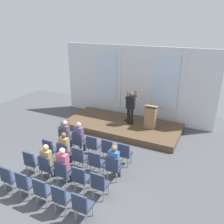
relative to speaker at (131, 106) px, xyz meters
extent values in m
plane|color=#4C4C51|center=(-0.36, -5.34, -1.25)|extent=(17.65, 17.65, 0.00)
cube|color=silver|center=(-0.36, 1.45, 0.74)|extent=(8.44, 0.10, 3.97)
cube|color=silver|center=(-2.05, 1.39, 0.95)|extent=(1.28, 0.04, 2.73)
cube|color=silver|center=(-1.26, 1.39, 0.74)|extent=(0.20, 0.08, 3.97)
cube|color=silver|center=(1.33, 1.39, 0.95)|extent=(1.28, 0.04, 2.73)
cube|color=silver|center=(2.11, 1.39, 0.74)|extent=(0.20, 0.08, 3.97)
cube|color=brown|center=(-0.36, -0.16, -1.10)|extent=(5.74, 2.61, 0.29)
cylinder|color=black|center=(-0.09, -0.02, -0.56)|extent=(0.14, 0.14, 0.81)
cylinder|color=black|center=(0.09, -0.02, -0.56)|extent=(0.14, 0.14, 0.81)
cube|color=black|center=(0.00, -0.02, 0.15)|extent=(0.42, 0.22, 0.61)
cube|color=#26663F|center=(0.00, 0.10, 0.22)|extent=(0.06, 0.01, 0.36)
sphere|color=brown|center=(0.00, -0.01, 0.59)|extent=(0.21, 0.21, 0.21)
cylinder|color=black|center=(-0.24, 0.06, 0.23)|extent=(0.09, 0.28, 0.45)
cylinder|color=black|center=(0.16, 0.11, 0.46)|extent=(0.15, 0.36, 0.15)
cylinder|color=black|center=(0.12, 0.25, 0.50)|extent=(0.11, 0.34, 0.15)
sphere|color=brown|center=(0.05, 0.51, 0.56)|extent=(0.10, 0.10, 0.10)
cylinder|color=black|center=(-0.28, 0.28, -0.94)|extent=(0.28, 0.28, 0.03)
cylinder|color=black|center=(-0.28, 0.28, -0.20)|extent=(0.02, 0.02, 1.45)
sphere|color=#262626|center=(-0.28, 0.28, 0.56)|extent=(0.07, 0.07, 0.07)
cube|color=#93724C|center=(1.04, 0.01, -0.43)|extent=(0.52, 0.40, 1.05)
cube|color=#93724C|center=(1.04, 0.03, 0.13)|extent=(0.60, 0.48, 0.14)
cylinder|color=#99999E|center=(-1.54, -2.82, -1.05)|extent=(0.04, 0.04, 0.40)
cylinder|color=#99999E|center=(-1.90, -2.82, -1.05)|extent=(0.04, 0.04, 0.40)
cylinder|color=#99999E|center=(-1.54, -3.16, -1.05)|extent=(0.04, 0.04, 0.40)
cylinder|color=#99999E|center=(-1.90, -3.16, -1.05)|extent=(0.04, 0.04, 0.40)
cube|color=#2D3851|center=(-1.72, -2.99, -0.81)|extent=(0.46, 0.44, 0.08)
cube|color=#2D3851|center=(-1.72, -3.18, -0.54)|extent=(0.46, 0.06, 0.46)
cylinder|color=#2D2D33|center=(-1.81, -2.81, -1.03)|extent=(0.10, 0.10, 0.44)
cylinder|color=#2D2D33|center=(-1.63, -2.81, -1.03)|extent=(0.10, 0.10, 0.44)
cube|color=#2D2D33|center=(-1.72, -2.93, -0.75)|extent=(0.34, 0.36, 0.12)
cube|color=#594C72|center=(-1.72, -3.04, -0.42)|extent=(0.36, 0.20, 0.53)
sphere|color=beige|center=(-1.72, -3.02, -0.05)|extent=(0.20, 0.20, 0.20)
cylinder|color=#99999E|center=(-0.86, -2.82, -1.05)|extent=(0.04, 0.04, 0.40)
cylinder|color=#99999E|center=(-1.22, -2.82, -1.05)|extent=(0.04, 0.04, 0.40)
cylinder|color=#99999E|center=(-0.86, -3.16, -1.05)|extent=(0.04, 0.04, 0.40)
cylinder|color=#99999E|center=(-1.22, -3.16, -1.05)|extent=(0.04, 0.04, 0.40)
cube|color=#2D3851|center=(-1.04, -2.99, -0.81)|extent=(0.46, 0.44, 0.08)
cube|color=#2D3851|center=(-1.04, -3.18, -0.54)|extent=(0.46, 0.06, 0.46)
cylinder|color=#2D2D33|center=(-1.13, -2.81, -1.03)|extent=(0.10, 0.10, 0.44)
cylinder|color=#2D2D33|center=(-0.95, -2.81, -1.03)|extent=(0.10, 0.10, 0.44)
cube|color=#2D2D33|center=(-1.04, -2.93, -0.75)|extent=(0.34, 0.36, 0.12)
cube|color=#594C72|center=(-1.04, -3.04, -0.39)|extent=(0.36, 0.20, 0.59)
sphere|color=beige|center=(-1.04, -3.02, 0.02)|extent=(0.20, 0.20, 0.20)
cylinder|color=#99999E|center=(-0.18, -2.82, -1.05)|extent=(0.04, 0.04, 0.40)
cylinder|color=#99999E|center=(-0.54, -2.82, -1.05)|extent=(0.04, 0.04, 0.40)
cylinder|color=#99999E|center=(-0.18, -3.16, -1.05)|extent=(0.04, 0.04, 0.40)
cylinder|color=#99999E|center=(-0.54, -3.16, -1.05)|extent=(0.04, 0.04, 0.40)
cube|color=#2D3851|center=(-0.36, -2.99, -0.81)|extent=(0.46, 0.44, 0.08)
cube|color=#2D3851|center=(-0.36, -3.18, -0.54)|extent=(0.46, 0.06, 0.46)
cylinder|color=#99999E|center=(0.50, -2.82, -1.05)|extent=(0.04, 0.04, 0.40)
cylinder|color=#99999E|center=(0.14, -2.82, -1.05)|extent=(0.04, 0.04, 0.40)
cylinder|color=#99999E|center=(0.50, -3.16, -1.05)|extent=(0.04, 0.04, 0.40)
cylinder|color=#99999E|center=(0.14, -3.16, -1.05)|extent=(0.04, 0.04, 0.40)
cube|color=#2D3851|center=(0.32, -2.99, -0.81)|extent=(0.46, 0.44, 0.08)
cube|color=#2D3851|center=(0.32, -3.18, -0.54)|extent=(0.46, 0.06, 0.46)
cylinder|color=#99999E|center=(1.18, -2.82, -1.05)|extent=(0.04, 0.04, 0.40)
cylinder|color=#99999E|center=(0.82, -2.82, -1.05)|extent=(0.04, 0.04, 0.40)
cylinder|color=#99999E|center=(1.18, -3.16, -1.05)|extent=(0.04, 0.04, 0.40)
cylinder|color=#99999E|center=(0.82, -3.16, -1.05)|extent=(0.04, 0.04, 0.40)
cube|color=#2D3851|center=(1.00, -2.99, -0.81)|extent=(0.46, 0.44, 0.08)
cube|color=#2D3851|center=(1.00, -3.18, -0.54)|extent=(0.46, 0.06, 0.46)
cylinder|color=#99999E|center=(-1.54, -3.79, -1.05)|extent=(0.04, 0.04, 0.40)
cylinder|color=#99999E|center=(-1.90, -3.79, -1.05)|extent=(0.04, 0.04, 0.40)
cylinder|color=#99999E|center=(-1.54, -4.13, -1.05)|extent=(0.04, 0.04, 0.40)
cylinder|color=#99999E|center=(-1.90, -4.13, -1.05)|extent=(0.04, 0.04, 0.40)
cube|color=#2D3851|center=(-1.72, -3.96, -0.81)|extent=(0.46, 0.44, 0.08)
cube|color=#2D3851|center=(-1.72, -4.15, -0.54)|extent=(0.46, 0.06, 0.46)
cylinder|color=#99999E|center=(-0.86, -3.79, -1.05)|extent=(0.04, 0.04, 0.40)
cylinder|color=#99999E|center=(-1.22, -3.79, -1.05)|extent=(0.04, 0.04, 0.40)
cylinder|color=#99999E|center=(-0.86, -4.13, -1.05)|extent=(0.04, 0.04, 0.40)
cylinder|color=#99999E|center=(-1.22, -4.13, -1.05)|extent=(0.04, 0.04, 0.40)
cube|color=#2D3851|center=(-1.04, -3.96, -0.81)|extent=(0.46, 0.44, 0.08)
cube|color=#2D3851|center=(-1.04, -4.15, -0.54)|extent=(0.46, 0.06, 0.46)
cylinder|color=#2D2D33|center=(-1.13, -3.78, -1.03)|extent=(0.10, 0.10, 0.44)
cylinder|color=#2D2D33|center=(-0.95, -3.78, -1.03)|extent=(0.10, 0.10, 0.44)
cube|color=#2D2D33|center=(-1.04, -3.90, -0.75)|extent=(0.34, 0.36, 0.12)
cube|color=#997F4C|center=(-1.04, -4.01, -0.40)|extent=(0.36, 0.20, 0.57)
sphere|color=brown|center=(-1.04, -3.99, -0.01)|extent=(0.20, 0.20, 0.20)
cylinder|color=#99999E|center=(-0.18, -3.79, -1.05)|extent=(0.04, 0.04, 0.40)
cylinder|color=#99999E|center=(-0.54, -3.79, -1.05)|extent=(0.04, 0.04, 0.40)
cylinder|color=#99999E|center=(-0.18, -4.13, -1.05)|extent=(0.04, 0.04, 0.40)
cylinder|color=#99999E|center=(-0.54, -4.13, -1.05)|extent=(0.04, 0.04, 0.40)
cube|color=#2D3851|center=(-0.36, -3.96, -0.81)|extent=(0.46, 0.44, 0.08)
cube|color=#2D3851|center=(-0.36, -4.15, -0.54)|extent=(0.46, 0.06, 0.46)
cylinder|color=#99999E|center=(0.50, -3.79, -1.05)|extent=(0.04, 0.04, 0.40)
cylinder|color=#99999E|center=(0.14, -3.79, -1.05)|extent=(0.04, 0.04, 0.40)
cylinder|color=#99999E|center=(0.50, -4.13, -1.05)|extent=(0.04, 0.04, 0.40)
cylinder|color=#99999E|center=(0.14, -4.13, -1.05)|extent=(0.04, 0.04, 0.40)
cube|color=#2D3851|center=(0.32, -3.96, -0.81)|extent=(0.46, 0.44, 0.08)
cube|color=#2D3851|center=(0.32, -4.15, -0.54)|extent=(0.46, 0.06, 0.46)
cylinder|color=#99999E|center=(1.18, -3.79, -1.05)|extent=(0.04, 0.04, 0.40)
cylinder|color=#99999E|center=(0.82, -3.79, -1.05)|extent=(0.04, 0.04, 0.40)
cylinder|color=#99999E|center=(1.18, -4.13, -1.05)|extent=(0.04, 0.04, 0.40)
cylinder|color=#99999E|center=(0.82, -4.13, -1.05)|extent=(0.04, 0.04, 0.40)
cube|color=#2D3851|center=(1.00, -3.96, -0.81)|extent=(0.46, 0.44, 0.08)
cube|color=#2D3851|center=(1.00, -4.15, -0.54)|extent=(0.46, 0.06, 0.46)
cylinder|color=#2D2D33|center=(0.91, -3.78, -1.03)|extent=(0.10, 0.10, 0.44)
cylinder|color=#2D2D33|center=(1.09, -3.78, -1.03)|extent=(0.10, 0.10, 0.44)
cube|color=#2D2D33|center=(1.00, -3.90, -0.75)|extent=(0.34, 0.36, 0.12)
cube|color=#3366A5|center=(1.00, -4.01, -0.42)|extent=(0.36, 0.20, 0.54)
sphere|color=#8C6647|center=(1.00, -3.99, -0.03)|extent=(0.20, 0.20, 0.20)
cylinder|color=#99999E|center=(-1.54, -4.76, -1.05)|extent=(0.04, 0.04, 0.40)
cylinder|color=#99999E|center=(-1.90, -4.76, -1.05)|extent=(0.04, 0.04, 0.40)
cylinder|color=#99999E|center=(-1.54, -5.10, -1.05)|extent=(0.04, 0.04, 0.40)
cylinder|color=#99999E|center=(-1.90, -5.10, -1.05)|extent=(0.04, 0.04, 0.40)
cube|color=#2D3851|center=(-1.72, -4.93, -0.81)|extent=(0.46, 0.44, 0.08)
cube|color=#2D3851|center=(-1.72, -5.12, -0.54)|extent=(0.46, 0.06, 0.46)
cylinder|color=#99999E|center=(-0.86, -4.76, -1.05)|extent=(0.04, 0.04, 0.40)
cylinder|color=#99999E|center=(-1.22, -4.76, -1.05)|extent=(0.04, 0.04, 0.40)
cylinder|color=#99999E|center=(-0.86, -5.10, -1.05)|extent=(0.04, 0.04, 0.40)
cylinder|color=#99999E|center=(-1.22, -5.10, -1.05)|extent=(0.04, 0.04, 0.40)
cube|color=#2D3851|center=(-1.04, -4.93, -0.81)|extent=(0.46, 0.44, 0.08)
cube|color=#2D3851|center=(-1.04, -5.12, -0.54)|extent=(0.46, 0.06, 0.46)
cylinder|color=#2D2D33|center=(-1.13, -4.75, -1.03)|extent=(0.10, 0.10, 0.44)
cylinder|color=#2D2D33|center=(-0.95, -4.75, -1.03)|extent=(0.10, 0.10, 0.44)
cube|color=#2D2D33|center=(-1.04, -4.87, -0.75)|extent=(0.34, 0.36, 0.12)
cube|color=#997F4C|center=(-1.04, -4.98, -0.40)|extent=(0.36, 0.20, 0.56)
sphere|color=tan|center=(-1.04, -4.96, -0.01)|extent=(0.20, 0.20, 0.20)
cylinder|color=#99999E|center=(-0.18, -4.76, -1.05)|extent=(0.04, 0.04, 0.40)
cylinder|color=#99999E|center=(-0.54, -4.76, -1.05)|extent=(0.04, 0.04, 0.40)
cylinder|color=#99999E|center=(-0.18, -5.10, -1.05)|extent=(0.04, 0.04, 0.40)
cylinder|color=#99999E|center=(-0.54, -5.10, -1.05)|extent=(0.04, 0.04, 0.40)
cube|color=#2D3851|center=(-0.36, -4.93, -0.81)|extent=(0.46, 0.44, 0.08)
cube|color=#2D3851|center=(-0.36, -5.12, -0.54)|extent=(0.46, 0.06, 0.46)
cylinder|color=#2D2D33|center=(-0.45, -4.75, -1.03)|extent=(0.10, 0.10, 0.44)
cylinder|color=#2D2D33|center=(-0.27, -4.75, -1.03)|extent=(0.10, 0.10, 0.44)
cube|color=#2D2D33|center=(-0.36, -4.87, -0.75)|extent=(0.34, 0.36, 0.12)
cube|color=#B24C66|center=(-0.36, -4.98, -0.38)|extent=(0.36, 0.20, 0.61)
sphere|color=beige|center=(-0.36, -4.96, 0.04)|extent=(0.20, 0.20, 0.20)
cylinder|color=#99999E|center=(0.50, -4.76, -1.05)|extent=(0.04, 0.04, 0.40)
cylinder|color=#99999E|center=(0.14, -4.76, -1.05)|extent=(0.04, 0.04, 0.40)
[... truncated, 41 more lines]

